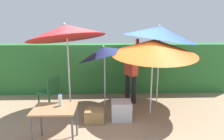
% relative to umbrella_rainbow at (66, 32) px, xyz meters
% --- Properties ---
extents(ground_plane, '(24.00, 24.00, 0.00)m').
position_rel_umbrella_rainbow_xyz_m(ground_plane, '(1.12, -0.17, -2.08)').
color(ground_plane, '#9E8466').
extents(hedge_row, '(8.00, 0.70, 1.63)m').
position_rel_umbrella_rainbow_xyz_m(hedge_row, '(1.12, 1.73, -1.27)').
color(hedge_row, '#2D7033').
rests_on(hedge_row, ground_plane).
extents(umbrella_rainbow, '(1.95, 1.92, 2.49)m').
position_rel_umbrella_rainbow_xyz_m(umbrella_rainbow, '(0.00, 0.00, 0.00)').
color(umbrella_rainbow, silver).
rests_on(umbrella_rainbow, ground_plane).
extents(umbrella_orange, '(2.04, 2.01, 2.36)m').
position_rel_umbrella_rainbow_xyz_m(umbrella_orange, '(2.45, 0.60, -0.05)').
color(umbrella_orange, silver).
rests_on(umbrella_orange, ground_plane).
extents(umbrella_yellow, '(2.09, 2.11, 2.04)m').
position_rel_umbrella_rainbow_xyz_m(umbrella_yellow, '(2.13, -0.12, -0.36)').
color(umbrella_yellow, silver).
rests_on(umbrella_yellow, ground_plane).
extents(umbrella_navy, '(1.52, 1.48, 1.92)m').
position_rel_umbrella_rainbow_xyz_m(umbrella_navy, '(0.91, 0.45, -0.54)').
color(umbrella_navy, silver).
rests_on(umbrella_navy, ground_plane).
extents(person_vendor, '(0.38, 0.51, 1.88)m').
position_rel_umbrella_rainbow_xyz_m(person_vendor, '(1.69, 0.67, -1.15)').
color(person_vendor, black).
rests_on(person_vendor, ground_plane).
extents(chair_plastic, '(0.60, 0.60, 0.89)m').
position_rel_umbrella_rainbow_xyz_m(chair_plastic, '(-0.54, 0.26, -1.57)').
color(chair_plastic, '#236633').
rests_on(chair_plastic, ground_plane).
extents(cooler_box, '(0.48, 0.43, 0.45)m').
position_rel_umbrella_rainbow_xyz_m(cooler_box, '(1.32, -0.42, -1.86)').
color(cooler_box, silver).
rests_on(cooler_box, ground_plane).
extents(crate_cardboard, '(0.44, 0.35, 0.32)m').
position_rel_umbrella_rainbow_xyz_m(crate_cardboard, '(0.68, -0.58, -1.92)').
color(crate_cardboard, '#9E7A4C').
rests_on(crate_cardboard, ground_plane).
extents(folding_table, '(0.80, 0.60, 0.72)m').
position_rel_umbrella_rainbow_xyz_m(folding_table, '(-0.02, -1.39, -1.45)').
color(folding_table, '#4C4C51').
rests_on(folding_table, ground_plane).
extents(bottle_water, '(0.07, 0.07, 0.24)m').
position_rel_umbrella_rainbow_xyz_m(bottle_water, '(0.07, -1.28, -1.25)').
color(bottle_water, silver).
rests_on(bottle_water, folding_table).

